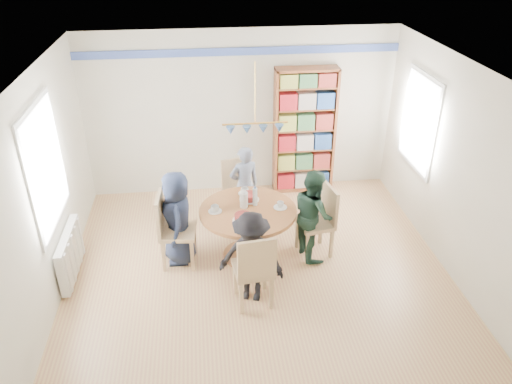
{
  "coord_description": "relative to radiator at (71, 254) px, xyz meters",
  "views": [
    {
      "loc": [
        -0.66,
        -5.16,
        4.16
      ],
      "look_at": [
        0.0,
        0.4,
        1.05
      ],
      "focal_mm": 35.0,
      "sensor_mm": 36.0,
      "label": 1
    }
  ],
  "objects": [
    {
      "name": "person_right",
      "position": [
        3.19,
        0.13,
        0.3
      ],
      "size": [
        0.6,
        0.71,
        1.29
      ],
      "primitive_type": "imported",
      "rotation": [
        0.0,
        0.0,
        1.76
      ],
      "color": "#172E23",
      "rests_on": "ground"
    },
    {
      "name": "tableware",
      "position": [
        2.29,
        0.2,
        0.46
      ],
      "size": [
        1.05,
        1.05,
        0.28
      ],
      "color": "white",
      "rests_on": "dining_table"
    },
    {
      "name": "radiator",
      "position": [
        0.0,
        0.0,
        0.0
      ],
      "size": [
        0.12,
        1.0,
        0.6
      ],
      "color": "silver",
      "rests_on": "ground"
    },
    {
      "name": "chair_near",
      "position": [
        2.29,
        -0.84,
        0.21
      ],
      "size": [
        0.5,
        0.5,
        1.02
      ],
      "color": "tan",
      "rests_on": "ground"
    },
    {
      "name": "person_near",
      "position": [
        2.27,
        -0.69,
        0.25
      ],
      "size": [
        0.88,
        0.67,
        1.21
      ],
      "primitive_type": "imported",
      "rotation": [
        0.0,
        0.0,
        -0.32
      ],
      "color": "black",
      "rests_on": "ground"
    },
    {
      "name": "room_shell",
      "position": [
        2.16,
        0.57,
        1.3
      ],
      "size": [
        5.0,
        5.0,
        5.0
      ],
      "color": "white",
      "rests_on": "ground"
    },
    {
      "name": "bookshelf",
      "position": [
        3.45,
        2.04,
        0.69
      ],
      "size": [
        1.0,
        0.3,
        2.11
      ],
      "color": "brown",
      "rests_on": "ground"
    },
    {
      "name": "chair_left",
      "position": [
        1.29,
        0.14,
        0.23
      ],
      "size": [
        0.5,
        0.5,
        1.05
      ],
      "color": "tan",
      "rests_on": "ground"
    },
    {
      "name": "person_far",
      "position": [
        2.36,
        1.07,
        0.28
      ],
      "size": [
        0.52,
        0.41,
        1.26
      ],
      "primitive_type": "imported",
      "rotation": [
        0.0,
        0.0,
        3.42
      ],
      "color": "gray",
      "rests_on": "ground"
    },
    {
      "name": "chair_far",
      "position": [
        2.26,
        1.18,
        0.19
      ],
      "size": [
        0.52,
        0.52,
        0.98
      ],
      "color": "tan",
      "rests_on": "ground"
    },
    {
      "name": "dining_table",
      "position": [
        2.32,
        0.17,
        0.21
      ],
      "size": [
        1.3,
        1.3,
        0.75
      ],
      "color": "brown",
      "rests_on": "ground"
    },
    {
      "name": "ground",
      "position": [
        2.42,
        -0.3,
        -0.35
      ],
      "size": [
        5.0,
        5.0,
        0.0
      ],
      "primitive_type": "plane",
      "color": "tan"
    },
    {
      "name": "chair_right",
      "position": [
        3.32,
        0.16,
        0.21
      ],
      "size": [
        0.52,
        0.52,
        1.01
      ],
      "color": "tan",
      "rests_on": "ground"
    },
    {
      "name": "person_left",
      "position": [
        1.39,
        0.21,
        0.31
      ],
      "size": [
        0.46,
        0.67,
        1.32
      ],
      "primitive_type": "imported",
      "rotation": [
        0.0,
        0.0,
        -1.52
      ],
      "color": "#171E33",
      "rests_on": "ground"
    }
  ]
}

